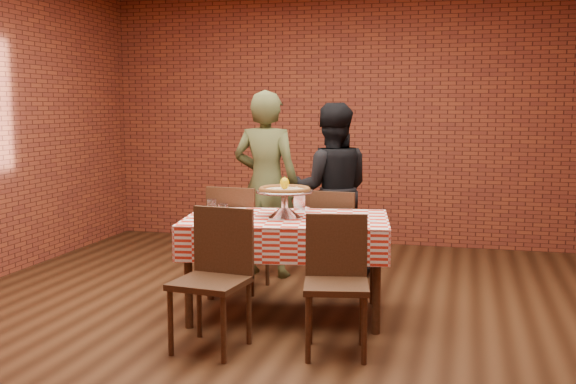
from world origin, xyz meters
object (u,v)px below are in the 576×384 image
object	(u,v)px
diner_black	(331,190)
table	(286,267)
pizza	(285,190)
chair_near_left	(210,281)
chair_far_left	(240,237)
diner_olive	(266,184)
water_glass_right	(212,207)
pizza_stand	(285,204)
water_glass_left	(223,212)
chair_far_right	(337,240)
condiment_caddy	(302,202)
chair_near_right	(336,287)

from	to	relation	value
diner_black	table	bearing A→B (deg)	73.33
pizza	chair_near_left	world-z (taller)	pizza
chair_far_left	diner_black	distance (m)	1.03
table	chair_near_left	bearing A→B (deg)	-108.83
pizza	diner_olive	bearing A→B (deg)	112.88
water_glass_right	chair_near_left	xyz separation A→B (m)	(0.31, -0.85, -0.36)
chair_far_left	diner_black	size ratio (longest dim) A/B	0.57
pizza_stand	water_glass_left	size ratio (longest dim) A/B	3.85
pizza	water_glass_left	bearing A→B (deg)	-150.82
water_glass_right	chair_near_left	size ratio (longest dim) A/B	0.13
pizza	chair_far_right	xyz separation A→B (m)	(0.25, 0.81, -0.52)
chair_near_left	chair_far_right	bearing A→B (deg)	79.54
water_glass_left	diner_black	world-z (taller)	diner_black
diner_black	condiment_caddy	bearing A→B (deg)	74.11
water_glass_right	chair_far_left	xyz separation A→B (m)	(0.02, 0.62, -0.36)
chair_near_right	diner_black	bearing A→B (deg)	91.09
table	water_glass_left	bearing A→B (deg)	-153.17
pizza	chair_near_right	bearing A→B (deg)	-53.77
chair_far_left	water_glass_left	bearing A→B (deg)	104.40
condiment_caddy	chair_near_left	bearing A→B (deg)	-91.05
pizza_stand	chair_near_right	bearing A→B (deg)	-53.77
chair_near_right	diner_black	distance (m)	2.12
water_glass_left	diner_black	distance (m)	1.62
table	condiment_caddy	bearing A→B (deg)	84.25
chair_near_right	diner_olive	bearing A→B (deg)	107.58
diner_olive	chair_far_right	bearing A→B (deg)	159.26
diner_black	diner_olive	bearing A→B (deg)	3.35
table	water_glass_right	xyz separation A→B (m)	(-0.60, 0.00, 0.44)
pizza_stand	chair_near_right	world-z (taller)	pizza_stand
pizza_stand	chair_near_left	world-z (taller)	pizza_stand
chair_near_left	chair_far_left	xyz separation A→B (m)	(-0.30, 1.48, -0.00)
table	chair_far_right	xyz separation A→B (m)	(0.23, 0.83, 0.07)
chair_near_right	chair_far_left	bearing A→B (deg)	118.40
pizza_stand	pizza	world-z (taller)	pizza
chair_near_right	water_glass_left	bearing A→B (deg)	140.96
table	diner_olive	world-z (taller)	diner_olive
water_glass_right	condiment_caddy	xyz separation A→B (m)	(0.64, 0.34, 0.01)
chair_far_left	chair_far_right	world-z (taller)	chair_far_left
water_glass_right	pizza_stand	bearing A→B (deg)	0.78
condiment_caddy	diner_olive	distance (m)	0.97
water_glass_left	diner_olive	distance (m)	1.37
diner_olive	condiment_caddy	bearing A→B (deg)	126.89
water_glass_left	water_glass_right	size ratio (longest dim) A/B	1.00
pizza_stand	chair_near_right	xyz separation A→B (m)	(0.54, -0.73, -0.41)
chair_near_left	diner_olive	bearing A→B (deg)	102.79
chair_far_right	table	bearing A→B (deg)	79.05
chair_far_left	chair_far_right	distance (m)	0.84
water_glass_left	water_glass_right	world-z (taller)	same
chair_near_left	diner_black	bearing A→B (deg)	87.11
chair_far_left	diner_olive	xyz separation A→B (m)	(0.09, 0.53, 0.41)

